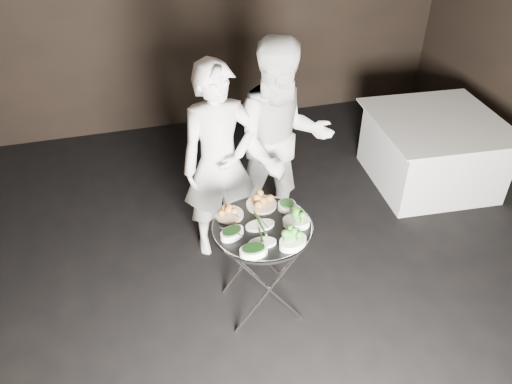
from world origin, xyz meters
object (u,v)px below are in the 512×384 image
object	(u,v)px
serving_tray	(262,228)
waiter_left	(220,164)
tray_stand	(262,264)
dining_table	(432,151)
waiter_right	(282,144)

from	to	relation	value
serving_tray	waiter_left	world-z (taller)	waiter_left
tray_stand	waiter_left	distance (m)	0.86
waiter_left	serving_tray	bearing A→B (deg)	-83.69
waiter_left	dining_table	bearing A→B (deg)	6.99
serving_tray	waiter_right	distance (m)	0.92
tray_stand	serving_tray	xyz separation A→B (m)	(0.00, 0.00, 0.34)
serving_tray	dining_table	bearing A→B (deg)	28.94
waiter_left	waiter_right	size ratio (longest dim) A/B	0.95
serving_tray	waiter_left	bearing A→B (deg)	99.68
serving_tray	waiter_right	size ratio (longest dim) A/B	0.39
waiter_left	dining_table	xyz separation A→B (m)	(2.20, 0.40, -0.48)
tray_stand	waiter_right	size ratio (longest dim) A/B	0.43
serving_tray	waiter_right	bearing A→B (deg)	64.03
waiter_right	dining_table	bearing A→B (deg)	11.69
waiter_right	dining_table	size ratio (longest dim) A/B	1.45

